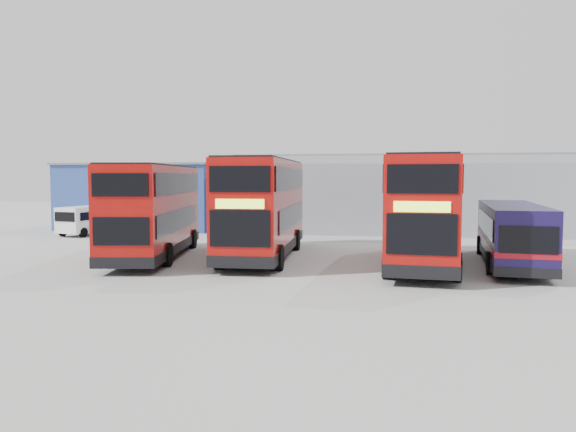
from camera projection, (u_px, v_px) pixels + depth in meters
The scene contains 8 objects.
ground_plane at pixel (280, 267), 25.36m from camera, with size 120.00×120.00×0.00m, color gray.
office_block at pixel (148, 196), 45.14m from camera, with size 12.30×8.32×5.12m.
maintenance_shed at pixel (426, 196), 43.60m from camera, with size 30.50×12.00×5.89m.
double_decker_left at pixel (154, 212), 28.19m from camera, with size 4.32×11.29×4.67m.
double_decker_centre at pixel (264, 209), 28.42m from camera, with size 3.33×11.84×4.96m.
double_decker_right at pixel (424, 212), 25.90m from camera, with size 3.88×11.98×4.98m.
single_decker_blue at pixel (512, 235), 25.85m from camera, with size 3.49×10.58×2.82m.
panel_van at pixel (88, 219), 39.55m from camera, with size 2.72×4.88×2.02m.
Camera 1 is at (4.41, -24.75, 4.08)m, focal length 35.00 mm.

